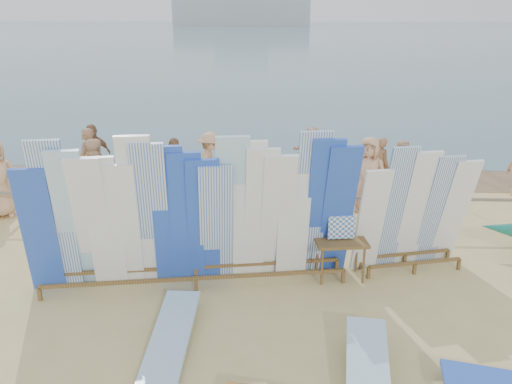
{
  "coord_description": "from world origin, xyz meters",
  "views": [
    {
      "loc": [
        0.73,
        -8.36,
        4.72
      ],
      "look_at": [
        0.28,
        2.34,
        1.13
      ],
      "focal_mm": 38.0,
      "sensor_mm": 36.0,
      "label": 1
    }
  ],
  "objects_px": {
    "side_surfboard_rack": "(414,214)",
    "beachgoer_2": "(94,177)",
    "beachgoer_6": "(368,175)",
    "vendor_table": "(340,258)",
    "beach_chair_left": "(261,205)",
    "beachgoer_4": "(174,171)",
    "stroller": "(326,197)",
    "beachgoer_3": "(210,164)",
    "beachgoer_8": "(400,172)",
    "beachgoer_5": "(312,155)",
    "beachgoer_extra_1": "(95,156)",
    "flat_board_a": "(169,351)",
    "beach_chair_right": "(264,203)",
    "beachgoer_1": "(88,161)",
    "beachgoer_7": "(381,165)",
    "main_surfboard_rack": "(194,219)"
  },
  "relations": [
    {
      "from": "side_surfboard_rack",
      "to": "beachgoer_2",
      "type": "bearing_deg",
      "value": 144.93
    },
    {
      "from": "beachgoer_6",
      "to": "vendor_table",
      "type": "bearing_deg",
      "value": -82.78
    },
    {
      "from": "beach_chair_left",
      "to": "beachgoer_4",
      "type": "bearing_deg",
      "value": 157.33
    },
    {
      "from": "side_surfboard_rack",
      "to": "stroller",
      "type": "distance_m",
      "value": 3.42
    },
    {
      "from": "side_surfboard_rack",
      "to": "beachgoer_3",
      "type": "distance_m",
      "value": 6.11
    },
    {
      "from": "beachgoer_8",
      "to": "beachgoer_5",
      "type": "bearing_deg",
      "value": -79.81
    },
    {
      "from": "beachgoer_extra_1",
      "to": "side_surfboard_rack",
      "type": "bearing_deg",
      "value": 90.33
    },
    {
      "from": "side_surfboard_rack",
      "to": "flat_board_a",
      "type": "bearing_deg",
      "value": -159.56
    },
    {
      "from": "vendor_table",
      "to": "beachgoer_8",
      "type": "height_order",
      "value": "beachgoer_8"
    },
    {
      "from": "beachgoer_8",
      "to": "beachgoer_4",
      "type": "bearing_deg",
      "value": -41.44
    },
    {
      "from": "beachgoer_5",
      "to": "side_surfboard_rack",
      "type": "bearing_deg",
      "value": -9.95
    },
    {
      "from": "beach_chair_right",
      "to": "beachgoer_3",
      "type": "relative_size",
      "value": 0.46
    },
    {
      "from": "beachgoer_4",
      "to": "beachgoer_1",
      "type": "bearing_deg",
      "value": 124.27
    },
    {
      "from": "vendor_table",
      "to": "beachgoer_7",
      "type": "bearing_deg",
      "value": 64.85
    },
    {
      "from": "flat_board_a",
      "to": "beachgoer_8",
      "type": "relative_size",
      "value": 1.67
    },
    {
      "from": "vendor_table",
      "to": "beachgoer_7",
      "type": "distance_m",
      "value": 5.35
    },
    {
      "from": "flat_board_a",
      "to": "beach_chair_left",
      "type": "relative_size",
      "value": 3.37
    },
    {
      "from": "beach_chair_left",
      "to": "beachgoer_5",
      "type": "height_order",
      "value": "beachgoer_5"
    },
    {
      "from": "beachgoer_8",
      "to": "beachgoer_extra_1",
      "type": "bearing_deg",
      "value": -50.91
    },
    {
      "from": "beach_chair_right",
      "to": "beachgoer_7",
      "type": "distance_m",
      "value": 3.59
    },
    {
      "from": "beachgoer_extra_1",
      "to": "stroller",
      "type": "bearing_deg",
      "value": 107.02
    },
    {
      "from": "vendor_table",
      "to": "beachgoer_1",
      "type": "xyz_separation_m",
      "value": [
        -6.23,
        4.65,
        0.49
      ]
    },
    {
      "from": "beach_chair_left",
      "to": "stroller",
      "type": "distance_m",
      "value": 1.62
    },
    {
      "from": "beachgoer_5",
      "to": "beachgoer_6",
      "type": "height_order",
      "value": "beachgoer_6"
    },
    {
      "from": "beachgoer_8",
      "to": "stroller",
      "type": "bearing_deg",
      "value": -20.16
    },
    {
      "from": "vendor_table",
      "to": "beachgoer_5",
      "type": "bearing_deg",
      "value": 84.66
    },
    {
      "from": "beachgoer_8",
      "to": "beachgoer_1",
      "type": "bearing_deg",
      "value": -47.15
    },
    {
      "from": "beachgoer_1",
      "to": "main_surfboard_rack",
      "type": "bearing_deg",
      "value": 42.92
    },
    {
      "from": "side_surfboard_rack",
      "to": "beachgoer_extra_1",
      "type": "distance_m",
      "value": 8.99
    },
    {
      "from": "beachgoer_4",
      "to": "beachgoer_7",
      "type": "bearing_deg",
      "value": -29.09
    },
    {
      "from": "beach_chair_right",
      "to": "stroller",
      "type": "xyz_separation_m",
      "value": [
        1.54,
        0.05,
        0.16
      ]
    },
    {
      "from": "beachgoer_7",
      "to": "vendor_table",
      "type": "bearing_deg",
      "value": 138.63
    },
    {
      "from": "beachgoer_3",
      "to": "beachgoer_extra_1",
      "type": "bearing_deg",
      "value": 87.28
    },
    {
      "from": "beachgoer_4",
      "to": "stroller",
      "type": "bearing_deg",
      "value": -48.42
    },
    {
      "from": "stroller",
      "to": "vendor_table",
      "type": "bearing_deg",
      "value": -90.61
    },
    {
      "from": "vendor_table",
      "to": "stroller",
      "type": "xyz_separation_m",
      "value": [
        0.03,
        3.46,
        -0.02
      ]
    },
    {
      "from": "beach_chair_right",
      "to": "beachgoer_1",
      "type": "distance_m",
      "value": 4.93
    },
    {
      "from": "beachgoer_extra_1",
      "to": "beachgoer_1",
      "type": "relative_size",
      "value": 1.0
    },
    {
      "from": "side_surfboard_rack",
      "to": "vendor_table",
      "type": "distance_m",
      "value": 1.61
    },
    {
      "from": "beachgoer_8",
      "to": "beachgoer_7",
      "type": "bearing_deg",
      "value": -110.57
    },
    {
      "from": "beachgoer_extra_1",
      "to": "beachgoer_5",
      "type": "bearing_deg",
      "value": 128.83
    },
    {
      "from": "stroller",
      "to": "beachgoer_8",
      "type": "xyz_separation_m",
      "value": [
        1.93,
        0.9,
        0.42
      ]
    },
    {
      "from": "beachgoer_3",
      "to": "flat_board_a",
      "type": "bearing_deg",
      "value": -172.15
    },
    {
      "from": "beachgoer_5",
      "to": "stroller",
      "type": "bearing_deg",
      "value": -20.46
    },
    {
      "from": "beach_chair_left",
      "to": "main_surfboard_rack",
      "type": "bearing_deg",
      "value": -109.94
    },
    {
      "from": "beachgoer_6",
      "to": "beach_chair_left",
      "type": "bearing_deg",
      "value": -148.46
    },
    {
      "from": "beachgoer_extra_1",
      "to": "beachgoer_2",
      "type": "bearing_deg",
      "value": 50.53
    },
    {
      "from": "beachgoer_2",
      "to": "beachgoer_4",
      "type": "relative_size",
      "value": 1.1
    },
    {
      "from": "beachgoer_8",
      "to": "beach_chair_right",
      "type": "bearing_deg",
      "value": -29.73
    },
    {
      "from": "flat_board_a",
      "to": "beachgoer_6",
      "type": "xyz_separation_m",
      "value": [
        3.76,
        6.02,
        0.94
      ]
    }
  ]
}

